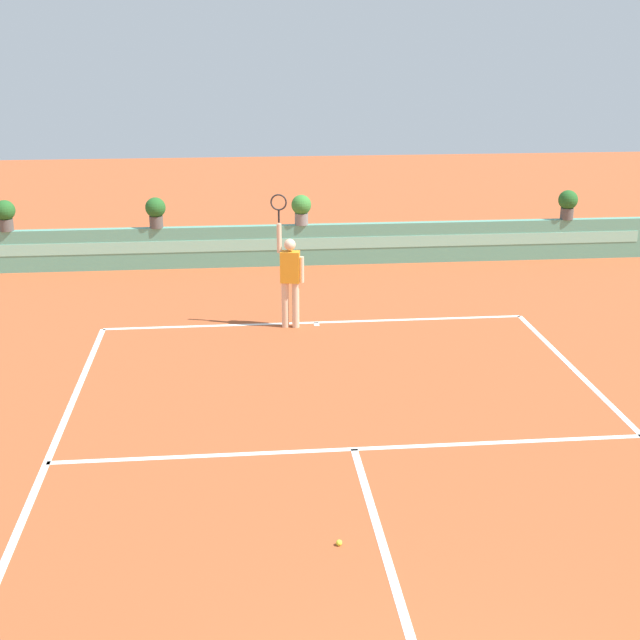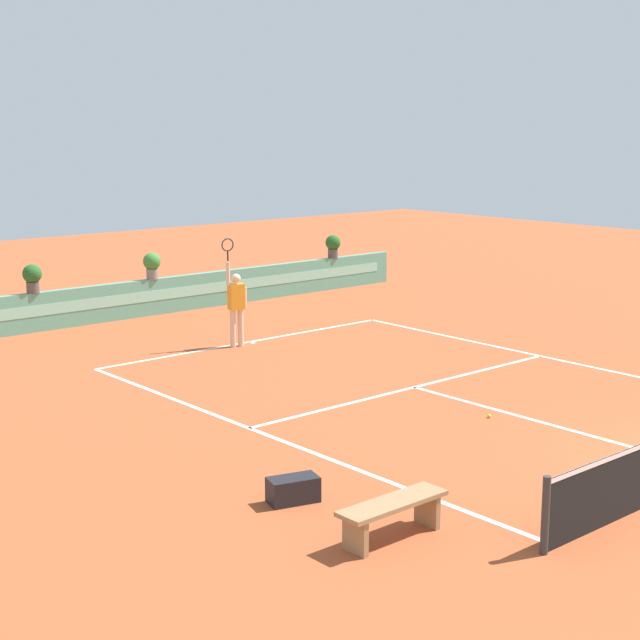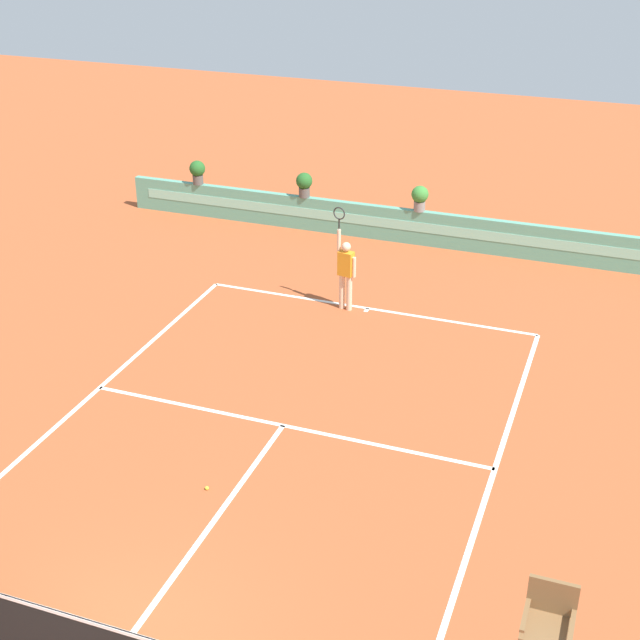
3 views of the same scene
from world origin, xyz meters
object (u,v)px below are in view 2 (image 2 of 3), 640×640
gear_bag (293,490)px  tennis_ball_near_baseline (489,416)px  potted_plant_far_right (333,245)px  potted_plant_left (32,277)px  bench_courtside (393,511)px  potted_plant_centre (152,264)px  tennis_player (236,303)px

gear_bag → tennis_ball_near_baseline: 5.24m
gear_bag → potted_plant_far_right: bearing=46.6°
gear_bag → tennis_ball_near_baseline: (5.18, 0.78, -0.15)m
gear_bag → potted_plant_left: bearing=80.1°
bench_courtside → potted_plant_far_right: (12.19, 14.86, 1.04)m
bench_courtside → tennis_ball_near_baseline: (5.01, 2.56, -0.34)m
potted_plant_far_right → potted_plant_centre: bearing=180.0°
potted_plant_left → potted_plant_far_right: bearing=0.0°
gear_bag → potted_plant_far_right: (12.36, 13.09, 1.23)m
potted_plant_centre → potted_plant_left: same height
potted_plant_far_right → tennis_player: bearing=-146.9°
tennis_player → potted_plant_far_right: (7.21, 4.70, 0.36)m
tennis_player → potted_plant_centre: 4.75m
tennis_player → potted_plant_left: bearing=121.4°
gear_bag → potted_plant_left: (2.28, 13.09, 1.23)m
potted_plant_centre → potted_plant_far_right: bearing=0.0°
bench_courtside → gear_bag: 1.80m
potted_plant_far_right → potted_plant_left: same height
gear_bag → potted_plant_far_right: 18.04m
tennis_player → potted_plant_centre: size_ratio=3.57×
gear_bag → tennis_player: tennis_player is taller
gear_bag → tennis_ball_near_baseline: gear_bag is taller
gear_bag → potted_plant_centre: size_ratio=0.97×
tennis_player → potted_plant_left: (-2.87, 4.70, 0.36)m
gear_bag → tennis_player: bearing=58.5°
tennis_player → potted_plant_far_right: size_ratio=3.57×
gear_bag → potted_plant_left: size_ratio=0.97×
tennis_player → potted_plant_left: tennis_player is taller
tennis_player → tennis_ball_near_baseline: tennis_player is taller
bench_courtside → potted_plant_left: bearing=81.9°
gear_bag → potted_plant_far_right: size_ratio=0.97×
potted_plant_left → bench_courtside: bearing=-98.1°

